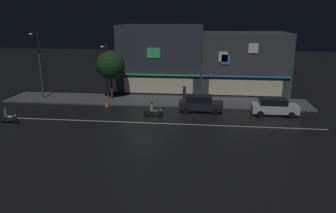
{
  "coord_description": "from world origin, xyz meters",
  "views": [
    {
      "loc": [
        5.83,
        -28.1,
        9.1
      ],
      "look_at": [
        2.18,
        2.13,
        1.01
      ],
      "focal_mm": 35.82,
      "sensor_mm": 36.0,
      "label": 1
    }
  ],
  "objects_px": {
    "parked_car_trailing": "(200,103)",
    "motorcycle_lead": "(7,117)",
    "pedestrian_on_sidewalk": "(184,93)",
    "motorcycle_following": "(153,111)",
    "parked_car_near_kerb": "(274,107)",
    "streetlamp_west": "(39,60)",
    "streetlamp_mid": "(106,66)",
    "traffic_cone": "(107,104)"
  },
  "relations": [
    {
      "from": "parked_car_near_kerb",
      "to": "motorcycle_lead",
      "type": "distance_m",
      "value": 24.53
    },
    {
      "from": "motorcycle_lead",
      "to": "motorcycle_following",
      "type": "bearing_deg",
      "value": -167.05
    },
    {
      "from": "streetlamp_west",
      "to": "motorcycle_following",
      "type": "xyz_separation_m",
      "value": [
        13.8,
        -5.61,
        -3.88
      ]
    },
    {
      "from": "pedestrian_on_sidewalk",
      "to": "motorcycle_lead",
      "type": "relative_size",
      "value": 0.94
    },
    {
      "from": "parked_car_near_kerb",
      "to": "streetlamp_mid",
      "type": "bearing_deg",
      "value": 165.34
    },
    {
      "from": "parked_car_trailing",
      "to": "motorcycle_lead",
      "type": "xyz_separation_m",
      "value": [
        -16.86,
        -5.86,
        -0.24
      ]
    },
    {
      "from": "traffic_cone",
      "to": "motorcycle_following",
      "type": "bearing_deg",
      "value": -31.09
    },
    {
      "from": "parked_car_trailing",
      "to": "motorcycle_following",
      "type": "distance_m",
      "value": 5.03
    },
    {
      "from": "motorcycle_lead",
      "to": "streetlamp_mid",
      "type": "bearing_deg",
      "value": -122.98
    },
    {
      "from": "streetlamp_west",
      "to": "streetlamp_mid",
      "type": "xyz_separation_m",
      "value": [
        7.37,
        1.18,
        -0.7
      ]
    },
    {
      "from": "streetlamp_west",
      "to": "streetlamp_mid",
      "type": "height_order",
      "value": "streetlamp_west"
    },
    {
      "from": "pedestrian_on_sidewalk",
      "to": "motorcycle_following",
      "type": "bearing_deg",
      "value": -130.39
    },
    {
      "from": "pedestrian_on_sidewalk",
      "to": "parked_car_near_kerb",
      "type": "xyz_separation_m",
      "value": [
        8.92,
        -4.24,
        -0.1
      ]
    },
    {
      "from": "parked_car_near_kerb",
      "to": "traffic_cone",
      "type": "xyz_separation_m",
      "value": [
        -16.92,
        1.19,
        -0.59
      ]
    },
    {
      "from": "streetlamp_west",
      "to": "motorcycle_lead",
      "type": "bearing_deg",
      "value": -81.64
    },
    {
      "from": "motorcycle_lead",
      "to": "traffic_cone",
      "type": "distance_m",
      "value": 9.69
    },
    {
      "from": "parked_car_near_kerb",
      "to": "parked_car_trailing",
      "type": "bearing_deg",
      "value": 177.2
    },
    {
      "from": "motorcycle_following",
      "to": "traffic_cone",
      "type": "relative_size",
      "value": 3.45
    },
    {
      "from": "pedestrian_on_sidewalk",
      "to": "motorcycle_lead",
      "type": "height_order",
      "value": "pedestrian_on_sidewalk"
    },
    {
      "from": "pedestrian_on_sidewalk",
      "to": "traffic_cone",
      "type": "height_order",
      "value": "pedestrian_on_sidewalk"
    },
    {
      "from": "parked_car_near_kerb",
      "to": "motorcycle_following",
      "type": "height_order",
      "value": "parked_car_near_kerb"
    },
    {
      "from": "parked_car_near_kerb",
      "to": "parked_car_trailing",
      "type": "xyz_separation_m",
      "value": [
        -7.05,
        0.34,
        0.0
      ]
    },
    {
      "from": "streetlamp_mid",
      "to": "pedestrian_on_sidewalk",
      "type": "distance_m",
      "value": 9.38
    },
    {
      "from": "streetlamp_mid",
      "to": "parked_car_near_kerb",
      "type": "bearing_deg",
      "value": -14.66
    },
    {
      "from": "motorcycle_lead",
      "to": "motorcycle_following",
      "type": "height_order",
      "value": "same"
    },
    {
      "from": "streetlamp_west",
      "to": "parked_car_trailing",
      "type": "relative_size",
      "value": 1.73
    },
    {
      "from": "motorcycle_following",
      "to": "traffic_cone",
      "type": "distance_m",
      "value": 6.43
    },
    {
      "from": "pedestrian_on_sidewalk",
      "to": "parked_car_trailing",
      "type": "distance_m",
      "value": 4.32
    },
    {
      "from": "parked_car_near_kerb",
      "to": "traffic_cone",
      "type": "bearing_deg",
      "value": 175.97
    },
    {
      "from": "streetlamp_mid",
      "to": "parked_car_trailing",
      "type": "relative_size",
      "value": 1.42
    },
    {
      "from": "streetlamp_mid",
      "to": "parked_car_near_kerb",
      "type": "relative_size",
      "value": 1.42
    },
    {
      "from": "traffic_cone",
      "to": "streetlamp_west",
      "type": "bearing_deg",
      "value": 164.59
    },
    {
      "from": "motorcycle_following",
      "to": "traffic_cone",
      "type": "xyz_separation_m",
      "value": [
        -5.5,
        3.31,
        -0.36
      ]
    },
    {
      "from": "parked_car_trailing",
      "to": "traffic_cone",
      "type": "height_order",
      "value": "parked_car_trailing"
    },
    {
      "from": "streetlamp_west",
      "to": "motorcycle_following",
      "type": "bearing_deg",
      "value": -22.1
    },
    {
      "from": "streetlamp_west",
      "to": "motorcycle_lead",
      "type": "height_order",
      "value": "streetlamp_west"
    },
    {
      "from": "motorcycle_following",
      "to": "parked_car_near_kerb",
      "type": "bearing_deg",
      "value": 15.56
    },
    {
      "from": "motorcycle_following",
      "to": "motorcycle_lead",
      "type": "bearing_deg",
      "value": -159.76
    },
    {
      "from": "pedestrian_on_sidewalk",
      "to": "motorcycle_following",
      "type": "height_order",
      "value": "pedestrian_on_sidewalk"
    },
    {
      "from": "motorcycle_lead",
      "to": "traffic_cone",
      "type": "height_order",
      "value": "motorcycle_lead"
    },
    {
      "from": "pedestrian_on_sidewalk",
      "to": "parked_car_near_kerb",
      "type": "distance_m",
      "value": 9.88
    },
    {
      "from": "pedestrian_on_sidewalk",
      "to": "parked_car_near_kerb",
      "type": "height_order",
      "value": "pedestrian_on_sidewalk"
    }
  ]
}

